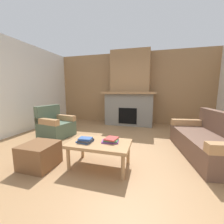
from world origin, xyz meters
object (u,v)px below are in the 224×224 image
at_px(armchair, 55,126).
at_px(ottoman, 40,155).
at_px(coffee_table, 100,145).
at_px(couch, 209,141).
at_px(fireplace, 130,93).

relative_size(armchair, ottoman, 1.70).
bearing_deg(coffee_table, couch, 26.85).
height_order(armchair, coffee_table, armchair).
bearing_deg(fireplace, armchair, -132.18).
relative_size(fireplace, couch, 1.42).
xyz_separation_m(couch, ottoman, (-2.89, -1.23, -0.09)).
distance_m(fireplace, armchair, 2.80).
distance_m(fireplace, coffee_table, 3.28).
height_order(couch, ottoman, couch).
distance_m(fireplace, couch, 3.05).
relative_size(couch, coffee_table, 1.91).
bearing_deg(couch, ottoman, -156.99).
bearing_deg(ottoman, couch, 23.01).
xyz_separation_m(couch, coffee_table, (-1.91, -0.97, 0.09)).
bearing_deg(couch, armchair, 176.21).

